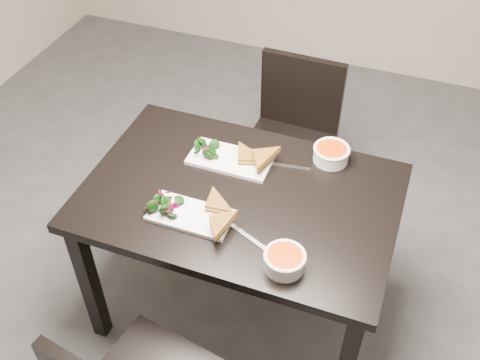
{
  "coord_description": "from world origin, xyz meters",
  "views": [
    {
      "loc": [
        0.29,
        -1.23,
        2.27
      ],
      "look_at": [
        -0.25,
        0.21,
        0.82
      ],
      "focal_mm": 42.22,
      "sensor_mm": 36.0,
      "label": 1
    }
  ],
  "objects": [
    {
      "name": "soup_bowl_far",
      "position": [
        0.03,
        0.52,
        0.79
      ],
      "size": [
        0.15,
        0.15,
        0.07
      ],
      "color": "white",
      "rests_on": "table"
    },
    {
      "name": "cutlery_near",
      "position": [
        -0.14,
        0.01,
        0.75
      ],
      "size": [
        0.17,
        0.08,
        0.0
      ],
      "primitive_type": "cube",
      "rotation": [
        0.0,
        0.0,
        -0.4
      ],
      "color": "silver",
      "rests_on": "table"
    },
    {
      "name": "salad_far",
      "position": [
        -0.45,
        0.37,
        0.79
      ],
      "size": [
        0.1,
        0.09,
        0.05
      ],
      "primitive_type": null,
      "color": "black",
      "rests_on": "plate_far"
    },
    {
      "name": "salad_near",
      "position": [
        -0.48,
        0.03,
        0.79
      ],
      "size": [
        0.1,
        0.09,
        0.04
      ],
      "primitive_type": null,
      "color": "black",
      "rests_on": "plate_near"
    },
    {
      "name": "plate_near",
      "position": [
        -0.38,
        0.03,
        0.76
      ],
      "size": [
        0.31,
        0.15,
        0.02
      ],
      "primitive_type": "cube",
      "color": "white",
      "rests_on": "table"
    },
    {
      "name": "table",
      "position": [
        -0.25,
        0.21,
        0.65
      ],
      "size": [
        1.2,
        0.8,
        0.75
      ],
      "color": "black",
      "rests_on": "ground"
    },
    {
      "name": "cutlery_far",
      "position": [
        -0.12,
        0.42,
        0.75
      ],
      "size": [
        0.18,
        0.04,
        0.0
      ],
      "primitive_type": "cube",
      "rotation": [
        0.0,
        0.0,
        0.13
      ],
      "color": "silver",
      "rests_on": "table"
    },
    {
      "name": "sandwich_far",
      "position": [
        -0.29,
        0.36,
        0.79
      ],
      "size": [
        0.2,
        0.17,
        0.05
      ],
      "primitive_type": null,
      "rotation": [
        0.0,
        0.0,
        0.33
      ],
      "color": "#996520",
      "rests_on": "plate_far"
    },
    {
      "name": "sandwich_near",
      "position": [
        -0.31,
        0.05,
        0.79
      ],
      "size": [
        0.17,
        0.13,
        0.05
      ],
      "primitive_type": null,
      "rotation": [
        0.0,
        0.0,
        0.11
      ],
      "color": "#996520",
      "rests_on": "plate_near"
    },
    {
      "name": "soup_bowl_near",
      "position": [
        0.01,
        -0.07,
        0.79
      ],
      "size": [
        0.14,
        0.14,
        0.07
      ],
      "color": "white",
      "rests_on": "table"
    },
    {
      "name": "plate_far",
      "position": [
        -0.35,
        0.37,
        0.76
      ],
      "size": [
        0.33,
        0.17,
        0.02
      ],
      "primitive_type": "cube",
      "color": "white",
      "rests_on": "table"
    },
    {
      "name": "chair_far",
      "position": [
        -0.25,
        0.98,
        0.48
      ],
      "size": [
        0.43,
        0.43,
        0.85
      ],
      "rotation": [
        0.0,
        0.0,
        -0.02
      ],
      "color": "black",
      "rests_on": "ground"
    }
  ]
}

